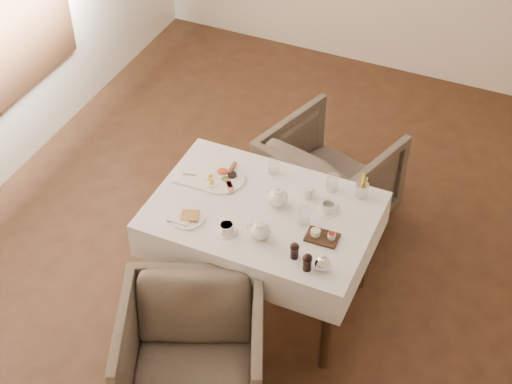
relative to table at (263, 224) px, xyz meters
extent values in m
plane|color=black|center=(0.06, 0.40, -0.64)|extent=(5.00, 5.00, 0.00)
cube|color=black|center=(0.00, 0.00, 0.08)|extent=(1.20, 0.80, 0.04)
cube|color=white|center=(0.00, 0.00, 0.00)|extent=(1.28, 0.88, 0.23)
cylinder|color=black|center=(-0.54, 0.34, -0.29)|extent=(0.06, 0.06, 0.70)
cylinder|color=black|center=(0.54, 0.34, -0.29)|extent=(0.06, 0.06, 0.70)
cylinder|color=black|center=(-0.54, -0.34, -0.29)|extent=(0.06, 0.06, 0.70)
cylinder|color=black|center=(0.54, -0.34, -0.29)|extent=(0.06, 0.06, 0.70)
imported|color=#4A3F36|center=(-0.05, -0.82, -0.29)|extent=(1.00, 1.01, 0.71)
imported|color=#4A3F36|center=(0.11, 0.87, -0.28)|extent=(0.96, 0.97, 0.71)
cylinder|color=white|center=(-0.34, 0.14, 0.12)|extent=(0.30, 0.30, 0.01)
ellipsoid|color=#BD3A22|center=(-0.35, 0.19, 0.14)|extent=(0.07, 0.07, 0.03)
cylinder|color=brown|center=(-0.31, 0.23, 0.14)|extent=(0.03, 0.11, 0.03)
cylinder|color=black|center=(-0.28, 0.18, 0.14)|extent=(0.05, 0.05, 0.02)
cube|color=maroon|center=(-0.26, 0.09, 0.13)|extent=(0.09, 0.10, 0.01)
ellipsoid|color=#264C19|center=(-0.30, 0.14, 0.13)|extent=(0.06, 0.05, 0.02)
cylinder|color=white|center=(-0.36, -0.25, 0.12)|extent=(0.20, 0.20, 0.01)
cube|color=olive|center=(-0.35, -0.23, 0.13)|extent=(0.12, 0.12, 0.01)
cube|color=white|center=(-0.39, -0.27, 0.13)|extent=(0.13, 0.10, 0.02)
cylinder|color=white|center=(0.21, 0.20, 0.15)|extent=(0.08, 0.08, 0.07)
cylinder|color=white|center=(-0.11, -0.26, 0.12)|extent=(0.12, 0.12, 0.01)
cylinder|color=white|center=(-0.11, -0.26, 0.15)|extent=(0.09, 0.09, 0.05)
cylinder|color=#9E8047|center=(-0.11, -0.26, 0.18)|extent=(0.07, 0.07, 0.00)
cylinder|color=white|center=(0.35, 0.13, 0.12)|extent=(0.12, 0.12, 0.01)
cylinder|color=white|center=(0.35, 0.13, 0.15)|extent=(0.10, 0.10, 0.05)
cylinder|color=#9E8047|center=(0.35, 0.13, 0.17)|extent=(0.07, 0.07, 0.00)
cylinder|color=silver|center=(-0.07, 0.33, 0.16)|extent=(0.07, 0.07, 0.10)
cylinder|color=silver|center=(0.26, -0.01, 0.17)|extent=(0.09, 0.09, 0.10)
cylinder|color=silver|center=(0.30, 0.32, 0.17)|extent=(0.09, 0.09, 0.10)
cube|color=black|center=(0.39, -0.08, 0.12)|extent=(0.18, 0.13, 0.02)
cylinder|color=white|center=(0.35, -0.08, 0.15)|extent=(0.06, 0.06, 0.03)
cylinder|color=maroon|center=(0.44, -0.07, 0.15)|extent=(0.04, 0.04, 0.03)
cylinder|color=silver|center=(0.48, 0.34, 0.16)|extent=(0.08, 0.08, 0.09)
cube|color=silver|center=(-0.48, 0.11, 0.12)|extent=(0.18, 0.06, 0.00)
cube|color=silver|center=(-0.48, 0.00, 0.12)|extent=(0.20, 0.03, 0.00)
camera|label=1|loc=(1.30, -3.02, 3.18)|focal=55.00mm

